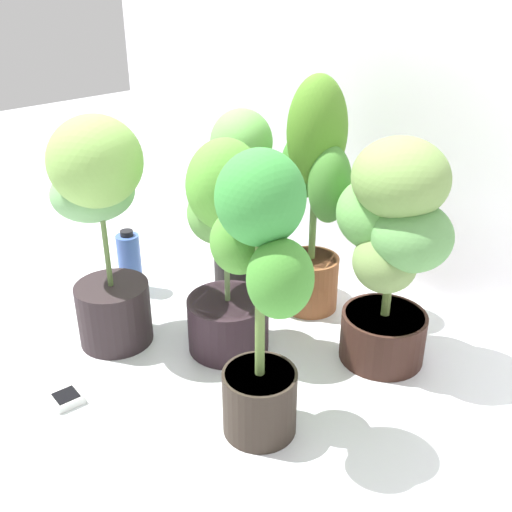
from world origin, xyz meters
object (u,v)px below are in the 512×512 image
at_px(potted_plant_front_right, 260,287).
at_px(potted_plant_back_right, 392,238).
at_px(potted_plant_back_left, 241,191).
at_px(potted_plant_back_center, 315,186).
at_px(potted_plant_center, 224,246).
at_px(potted_plant_front_left, 100,215).
at_px(nutrient_bottle, 130,263).
at_px(hygrometer_box, 67,399).

bearing_deg(potted_plant_front_right, potted_plant_back_right, 85.40).
relative_size(potted_plant_back_left, potted_plant_back_right, 0.98).
xyz_separation_m(potted_plant_back_center, potted_plant_front_right, (0.32, -0.59, -0.03)).
distance_m(potted_plant_back_center, potted_plant_center, 0.40).
bearing_deg(potted_plant_front_right, potted_plant_front_left, -177.43).
bearing_deg(potted_plant_back_center, potted_plant_front_right, -61.42).
xyz_separation_m(potted_plant_back_left, potted_plant_front_right, (0.58, -0.49, 0.04)).
xyz_separation_m(potted_plant_back_center, potted_plant_back_right, (0.36, -0.08, -0.05)).
distance_m(potted_plant_front_left, potted_plant_front_right, 0.66).
height_order(potted_plant_front_right, nutrient_bottle, potted_plant_front_right).
distance_m(potted_plant_front_left, hygrometer_box, 0.55).
bearing_deg(potted_plant_back_right, nutrient_bottle, -161.50).
bearing_deg(potted_plant_front_right, potted_plant_back_left, 139.69).
xyz_separation_m(potted_plant_back_center, potted_plant_front_left, (-0.34, -0.62, -0.02)).
xyz_separation_m(potted_plant_back_center, nutrient_bottle, (-0.56, -0.39, -0.35)).
distance_m(potted_plant_back_center, potted_plant_back_right, 0.37).
xyz_separation_m(potted_plant_back_left, hygrometer_box, (0.11, -0.81, -0.39)).
distance_m(potted_plant_front_right, potted_plant_back_right, 0.51).
height_order(potted_plant_back_center, potted_plant_center, potted_plant_back_center).
height_order(potted_plant_front_right, hygrometer_box, potted_plant_front_right).
bearing_deg(potted_plant_back_right, potted_plant_back_center, 167.06).
relative_size(potted_plant_center, potted_plant_front_right, 0.90).
relative_size(potted_plant_front_left, hygrometer_box, 8.58).
relative_size(potted_plant_front_right, hygrometer_box, 8.84).
relative_size(potted_plant_front_left, potted_plant_back_right, 1.05).
bearing_deg(hygrometer_box, potted_plant_back_left, 103.78).
xyz_separation_m(potted_plant_center, hygrometer_box, (-0.11, -0.52, -0.35)).
bearing_deg(potted_plant_back_center, potted_plant_center, -95.62).
relative_size(potted_plant_front_right, nutrient_bottle, 3.10).
relative_size(potted_plant_back_center, potted_plant_front_left, 1.10).
xyz_separation_m(potted_plant_front_left, potted_plant_center, (0.30, 0.24, -0.09)).
bearing_deg(potted_plant_back_left, potted_plant_front_right, -40.31).
bearing_deg(potted_plant_center, potted_plant_back_left, 127.98).
relative_size(potted_plant_center, hygrometer_box, 7.93).
distance_m(potted_plant_back_center, potted_plant_front_right, 0.67).
distance_m(potted_plant_center, potted_plant_front_right, 0.42).
xyz_separation_m(potted_plant_front_left, nutrient_bottle, (-0.23, 0.22, -0.33)).
relative_size(potted_plant_front_right, potted_plant_back_right, 1.09).
bearing_deg(potted_plant_center, hygrometer_box, -102.22).
distance_m(potted_plant_center, potted_plant_back_right, 0.50).
bearing_deg(hygrometer_box, potted_plant_back_right, 64.21).
xyz_separation_m(potted_plant_front_right, hygrometer_box, (-0.47, -0.32, -0.43)).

